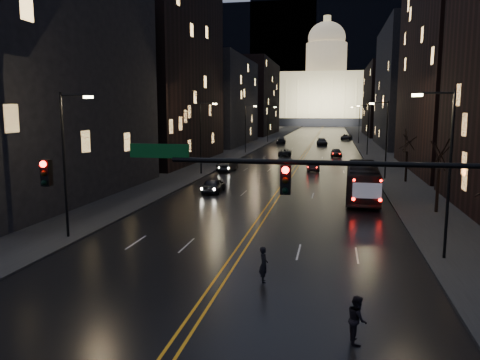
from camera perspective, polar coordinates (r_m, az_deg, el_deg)
The scene contains 36 objects.
ground at distance 18.24m, azimuth -6.20°, elevation -17.31°, with size 900.00×900.00×0.00m, color black.
road at distance 145.94m, azimuth 9.33°, elevation 5.25°, with size 20.00×320.00×0.02m, color black.
sidewalk_left at distance 147.08m, azimuth 3.85°, elevation 5.40°, with size 8.00×320.00×0.16m, color black.
sidewalk_right at distance 146.12m, azimuth 14.84°, elevation 5.11°, with size 8.00×320.00×0.16m, color black.
center_line at distance 145.94m, azimuth 9.33°, elevation 5.26°, with size 0.62×320.00×0.01m, color orange.
building_left_near at distance 45.87m, azimuth -23.86°, elevation 11.62°, with size 12.00×28.00×22.00m, color black.
building_left_mid at distance 74.59m, azimuth -9.43°, elevation 13.04°, with size 12.00×30.00×28.00m, color black.
building_left_far at distance 110.76m, azimuth -2.35°, elevation 9.54°, with size 12.00×34.00×20.00m, color black.
building_left_dist at distance 157.85m, azimuth 1.81°, elevation 9.95°, with size 12.00×40.00×24.00m, color black.
building_right_tall at distance 68.45m, azimuth 25.80°, elevation 16.97°, with size 12.00×30.00×38.00m, color black.
building_right_mid at distance 108.93m, azimuth 20.05°, elevation 10.64°, with size 12.00×34.00×26.00m, color black.
building_right_dist at distance 156.48m, azimuth 17.36°, elevation 9.22°, with size 12.00×40.00×22.00m, color black.
mountain_ridge at distance 401.26m, azimuth 16.86°, elevation 16.30°, with size 520.00×60.00×130.00m, color black.
capitol at distance 265.84m, azimuth 10.36°, elevation 10.32°, with size 90.00×50.00×58.50m.
traffic_signal at distance 15.91m, azimuth 14.24°, elevation -1.98°, with size 17.29×0.45×7.00m.
streetlamp_right_near at distance 26.43m, azimuth 23.84°, elevation 1.59°, with size 2.13×0.25×9.00m.
streetlamp_left_near at distance 30.27m, azimuth -20.37°, elevation 2.57°, with size 2.13×0.25×9.00m.
streetlamp_right_mid at distance 56.01m, azimuth 17.26°, elevation 5.19°, with size 2.13×0.25×9.00m.
streetlamp_left_mid at distance 57.92m, azimuth -4.64°, elevation 5.64°, with size 2.13×0.25×9.00m.
streetlamp_right_far at distance 85.88m, azimuth 15.22°, elevation 6.28°, with size 2.13×0.25×9.00m.
streetlamp_left_far at distance 87.14m, azimuth 0.80°, elevation 6.61°, with size 2.13×0.25×9.00m.
streetlamp_right_dist at distance 115.82m, azimuth 14.24°, elevation 6.81°, with size 2.13×0.25×9.00m.
streetlamp_left_dist at distance 116.75m, azimuth 3.50°, elevation 7.06°, with size 2.13×0.25×9.00m.
tree_right_mid at distance 38.62m, azimuth 23.16°, elevation 2.75°, with size 2.40×2.40×6.65m.
tree_right_far at distance 54.33m, azimuth 19.75°, elevation 4.40°, with size 2.40×2.40×6.65m.
bus at distance 43.26m, azimuth 14.70°, elevation -0.19°, with size 2.70×11.55×3.22m, color black.
oncoming_car_a at distance 45.50m, azimuth -3.25°, elevation -0.63°, with size 1.73×4.29×1.46m, color black.
oncoming_car_b at distance 61.35m, azimuth -1.55°, elevation 1.76°, with size 1.60×4.58×1.51m, color black.
oncoming_car_c at distance 82.72m, azimuth 5.50°, elevation 3.38°, with size 2.13×4.62×1.28m, color black.
oncoming_car_d at distance 113.64m, azimuth 5.01°, elevation 4.85°, with size 2.28×5.61×1.63m, color black.
receding_car_a at distance 62.48m, azimuth 8.88°, elevation 1.71°, with size 1.43×4.10×1.35m, color black.
receding_car_b at distance 82.34m, azimuth 11.66°, elevation 3.30°, with size 1.76×4.38×1.49m, color black.
receding_car_c at distance 109.10m, azimuth 9.96°, elevation 4.60°, with size 2.22×5.47×1.59m, color black.
receding_car_d at distance 130.93m, azimuth 12.83°, elevation 5.13°, with size 2.58×5.60×1.55m, color black.
pedestrian_a at distance 22.02m, azimuth 2.90°, elevation -10.26°, with size 0.62×0.41×1.70m, color black.
pedestrian_b at distance 17.19m, azimuth 14.09°, elevation -16.13°, with size 0.81×0.45×1.67m, color black.
Camera 1 is at (5.04, -15.64, 7.92)m, focal length 35.00 mm.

